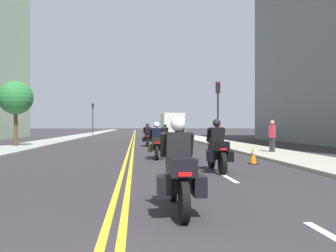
% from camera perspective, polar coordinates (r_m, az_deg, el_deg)
% --- Properties ---
extents(ground_plane, '(264.00, 264.00, 0.00)m').
position_cam_1_polar(ground_plane, '(49.85, -5.58, -1.60)').
color(ground_plane, '#2F2B2F').
extents(sidewalk_left, '(2.88, 144.00, 0.12)m').
position_cam_1_polar(sidewalk_left, '(50.40, -13.75, -1.52)').
color(sidewalk_left, '#969B95').
rests_on(sidewalk_left, ground).
extents(sidewalk_right, '(2.88, 144.00, 0.12)m').
position_cam_1_polar(sidewalk_right, '(50.32, 2.61, -1.52)').
color(sidewalk_right, '#A7A58F').
rests_on(sidewalk_right, ground).
extents(centreline_yellow_inner, '(0.12, 132.00, 0.01)m').
position_cam_1_polar(centreline_yellow_inner, '(49.85, -5.72, -1.60)').
color(centreline_yellow_inner, yellow).
rests_on(centreline_yellow_inner, ground).
extents(centreline_yellow_outer, '(0.12, 132.00, 0.01)m').
position_cam_1_polar(centreline_yellow_outer, '(49.85, -5.44, -1.60)').
color(centreline_yellow_outer, yellow).
rests_on(centreline_yellow_outer, ground).
extents(lane_dashes_white, '(0.14, 56.40, 0.01)m').
position_cam_1_polar(lane_dashes_white, '(30.97, -0.49, -2.61)').
color(lane_dashes_white, silver).
rests_on(lane_dashes_white, ground).
extents(motorcycle_0, '(0.76, 2.19, 1.61)m').
position_cam_1_polar(motorcycle_0, '(5.92, 1.74, -7.64)').
color(motorcycle_0, black).
rests_on(motorcycle_0, ground).
extents(motorcycle_1, '(0.76, 2.18, 1.67)m').
position_cam_1_polar(motorcycle_1, '(11.17, 8.04, -3.98)').
color(motorcycle_1, black).
rests_on(motorcycle_1, ground).
extents(motorcycle_2, '(0.77, 2.10, 1.62)m').
position_cam_1_polar(motorcycle_2, '(15.33, -1.86, -2.92)').
color(motorcycle_2, black).
rests_on(motorcycle_2, ground).
extents(motorcycle_3, '(0.78, 2.29, 1.64)m').
position_cam_1_polar(motorcycle_3, '(20.32, 2.04, -2.17)').
color(motorcycle_3, black).
rests_on(motorcycle_3, ground).
extents(motorcycle_4, '(0.76, 2.11, 1.62)m').
position_cam_1_polar(motorcycle_4, '(24.83, -3.36, -1.80)').
color(motorcycle_4, black).
rests_on(motorcycle_4, ground).
extents(motorcycle_5, '(0.78, 2.17, 1.57)m').
position_cam_1_polar(motorcycle_5, '(29.82, -0.43, -1.48)').
color(motorcycle_5, black).
rests_on(motorcycle_5, ground).
extents(traffic_cone_0, '(0.31, 0.31, 0.79)m').
position_cam_1_polar(traffic_cone_0, '(20.17, 8.24, -2.95)').
color(traffic_cone_0, black).
rests_on(traffic_cone_0, ground).
extents(traffic_cone_1, '(0.34, 0.34, 0.69)m').
position_cam_1_polar(traffic_cone_1, '(20.81, 6.73, -3.00)').
color(traffic_cone_1, black).
rests_on(traffic_cone_1, ground).
extents(traffic_cone_2, '(0.32, 0.32, 0.68)m').
position_cam_1_polar(traffic_cone_2, '(13.64, 13.70, -4.63)').
color(traffic_cone_2, black).
rests_on(traffic_cone_2, ground).
extents(traffic_light_near, '(0.28, 0.38, 4.58)m').
position_cam_1_polar(traffic_light_near, '(25.24, 8.13, 3.99)').
color(traffic_light_near, black).
rests_on(traffic_light_near, ground).
extents(traffic_light_far, '(0.28, 0.38, 4.76)m').
position_cam_1_polar(traffic_light_far, '(53.41, -12.15, 2.02)').
color(traffic_light_far, black).
rests_on(traffic_light_far, ground).
extents(pedestrian_0, '(0.39, 0.28, 1.64)m').
position_cam_1_polar(pedestrian_0, '(32.13, 8.21, -1.02)').
color(pedestrian_0, '#262539').
rests_on(pedestrian_0, ground).
extents(pedestrian_1, '(0.41, 0.41, 1.72)m').
position_cam_1_polar(pedestrian_1, '(18.62, 16.61, -1.68)').
color(pedestrian_1, '#282D2E').
rests_on(pedestrian_1, ground).
extents(street_tree_0, '(2.21, 2.21, 4.40)m').
position_cam_1_polar(street_tree_0, '(25.11, -23.56, 4.21)').
color(street_tree_0, '#4E3B21').
rests_on(street_tree_0, ground).
extents(parked_truck, '(2.20, 6.50, 2.80)m').
position_cam_1_polar(parked_truck, '(39.65, 0.59, -0.19)').
color(parked_truck, silver).
rests_on(parked_truck, ground).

